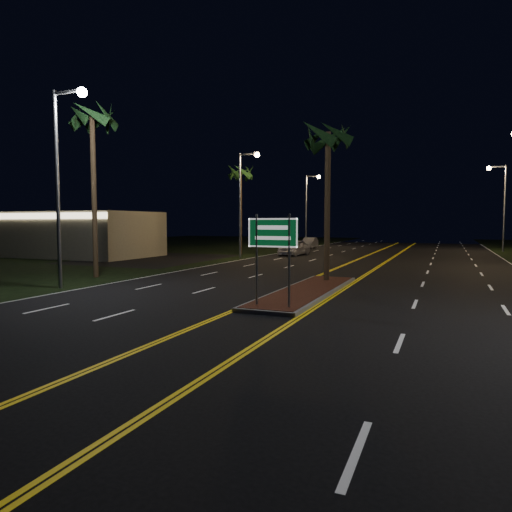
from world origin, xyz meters
The scene contains 14 objects.
ground centered at (0.00, 0.00, 0.00)m, with size 120.00×120.00×0.00m, color black.
grass_left centered at (-30.00, 25.00, 0.00)m, with size 40.00×110.00×0.01m, color black.
median_island centered at (0.00, 7.00, 0.08)m, with size 2.25×10.25×0.17m.
highway_sign centered at (0.00, 2.80, 2.40)m, with size 1.80×0.08×3.20m.
commercial_building centered at (-26.00, 19.99, 2.00)m, with size 15.00×8.12×4.00m.
streetlight_left_near centered at (-10.61, 4.00, 5.66)m, with size 1.91×0.44×9.00m.
streetlight_left_mid centered at (-10.61, 24.00, 5.66)m, with size 1.91×0.44×9.00m.
streetlight_left_far centered at (-10.61, 44.00, 5.66)m, with size 1.91×0.44×9.00m.
streetlight_right_far centered at (10.61, 42.00, 5.66)m, with size 1.91×0.44×9.00m.
palm_median centered at (0.00, 10.50, 7.28)m, with size 2.40×2.40×8.30m.
palm_left_near centered at (-12.50, 8.00, 8.68)m, with size 2.40×2.40×9.80m.
palm_left_far centered at (-12.80, 28.00, 7.75)m, with size 2.40×2.40×8.80m.
car_near centered at (-7.57, 28.63, 0.87)m, with size 2.22×5.19×1.73m, color silver.
car_far centered at (-9.50, 40.42, 0.75)m, with size 1.92×4.47×1.49m, color silver.
Camera 1 is at (5.53, -11.89, 3.05)m, focal length 32.00 mm.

